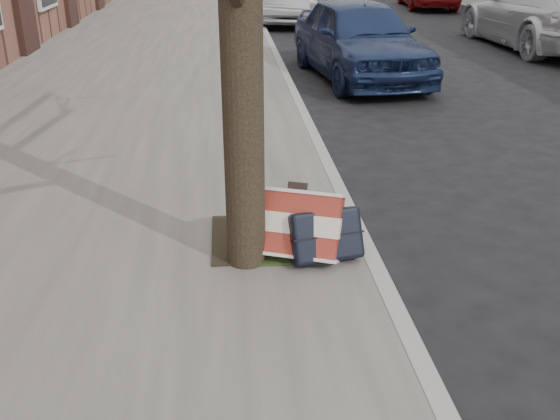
{
  "coord_description": "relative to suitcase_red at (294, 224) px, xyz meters",
  "views": [
    {
      "loc": [
        -2.28,
        -3.15,
        2.29
      ],
      "look_at": [
        -1.93,
        0.8,
        0.54
      ],
      "focal_mm": 40.0,
      "sensor_mm": 36.0,
      "label": 1
    }
  ],
  "objects": [
    {
      "name": "near_sidewalk",
      "position": [
        -1.88,
        14.11,
        -0.32
      ],
      "size": [
        5.0,
        70.0,
        0.12
      ],
      "primitive_type": "cube",
      "color": "gray",
      "rests_on": "ground"
    },
    {
      "name": "dirt_patch",
      "position": [
        -0.18,
        0.31,
        -0.25
      ],
      "size": [
        0.85,
        0.85,
        0.02
      ],
      "primitive_type": "cube",
      "color": "black",
      "rests_on": "near_sidewalk"
    },
    {
      "name": "suitcase_red",
      "position": [
        0.0,
        0.0,
        0.0
      ],
      "size": [
        0.76,
        0.58,
        0.52
      ],
      "primitive_type": "cube",
      "rotation": [
        -0.42,
        0.0,
        -0.36
      ],
      "color": "maroon",
      "rests_on": "near_sidewalk"
    },
    {
      "name": "suitcase_navy",
      "position": [
        0.22,
        -0.08,
        -0.06
      ],
      "size": [
        0.58,
        0.41,
        0.41
      ],
      "primitive_type": "cube",
      "rotation": [
        -0.42,
        0.0,
        0.21
      ],
      "color": "black",
      "rests_on": "near_sidewalk"
    },
    {
      "name": "car_near_front",
      "position": [
        1.84,
        6.62,
        0.29
      ],
      "size": [
        2.06,
        4.12,
        1.35
      ],
      "primitive_type": "imported",
      "rotation": [
        0.0,
        0.0,
        0.12
      ],
      "color": "#18254A",
      "rests_on": "ground"
    },
    {
      "name": "car_far_front",
      "position": [
        6.37,
        9.32,
        0.35
      ],
      "size": [
        2.07,
        5.04,
        1.46
      ],
      "primitive_type": "imported",
      "rotation": [
        0.0,
        0.0,
        3.15
      ],
      "color": "#B0B4B8",
      "rests_on": "ground"
    }
  ]
}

